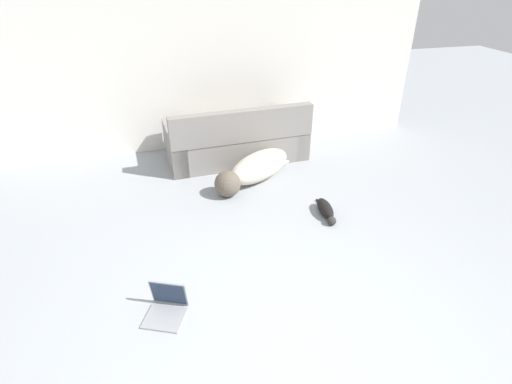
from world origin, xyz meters
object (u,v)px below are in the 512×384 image
Objects in this scene: dog at (254,169)px; cat at (326,210)px; couch at (237,141)px; laptop_open at (167,303)px.

dog is 2.39× the size of cat.
couch is 0.74m from dog.
dog is at bearing -144.94° from cat.
couch reaches higher than cat.
cat is at bearing 106.78° from couch.
cat is at bearing 53.15° from laptop_open.
dog reaches higher than cat.
dog is at bearing 91.48° from couch.
dog is 3.39× the size of laptop_open.
cat is at bearing 86.21° from dog.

